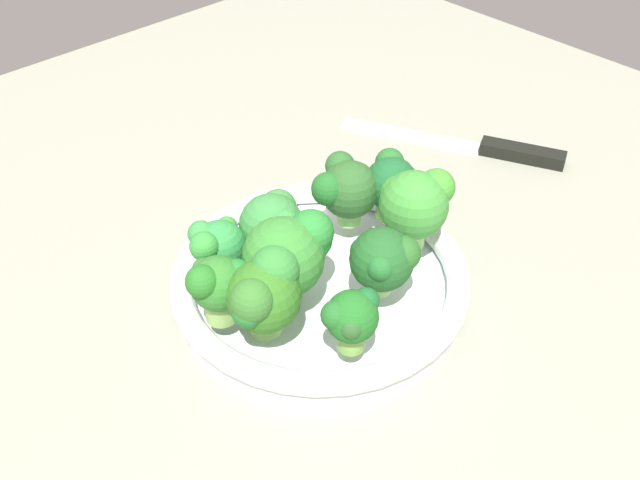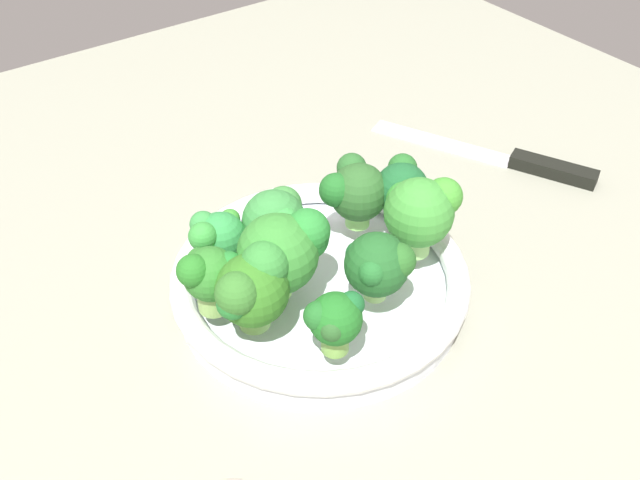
# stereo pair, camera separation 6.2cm
# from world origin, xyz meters

# --- Properties ---
(ground_plane) EXTENTS (1.30, 1.30, 0.03)m
(ground_plane) POSITION_xyz_m (0.00, 0.00, -0.01)
(ground_plane) COLOR gray
(bowl) EXTENTS (0.27, 0.27, 0.04)m
(bowl) POSITION_xyz_m (0.03, -0.02, 0.02)
(bowl) COLOR white
(bowl) RESTS_ON ground_plane
(broccoli_floret_0) EXTENTS (0.05, 0.05, 0.06)m
(broccoli_floret_0) POSITION_xyz_m (-0.02, -0.04, 0.07)
(broccoli_floret_0) COLOR #9DD372
(broccoli_floret_0) RESTS_ON bowl
(broccoli_floret_1) EXTENTS (0.06, 0.06, 0.06)m
(broccoli_floret_1) POSITION_xyz_m (0.06, -0.08, 0.08)
(broccoli_floret_1) COLOR #94D66C
(broccoli_floret_1) RESTS_ON bowl
(broccoli_floret_2) EXTENTS (0.06, 0.06, 0.07)m
(broccoli_floret_2) POSITION_xyz_m (0.01, 0.07, 0.08)
(broccoli_floret_2) COLOR #7BB755
(broccoli_floret_2) RESTS_ON bowl
(broccoli_floret_3) EXTENTS (0.06, 0.06, 0.06)m
(broccoli_floret_3) POSITION_xyz_m (0.07, -0.01, 0.07)
(broccoli_floret_3) COLOR #81BB4E
(broccoli_floret_3) RESTS_ON bowl
(broccoli_floret_4) EXTENTS (0.05, 0.05, 0.06)m
(broccoli_floret_4) POSITION_xyz_m (0.09, 0.05, 0.07)
(broccoli_floret_4) COLOR #8FC063
(broccoli_floret_4) RESTS_ON bowl
(broccoli_floret_5) EXTENTS (0.07, 0.09, 0.08)m
(broccoli_floret_5) POSITION_xyz_m (0.02, 0.02, 0.08)
(broccoli_floret_5) COLOR #90CF63
(broccoli_floret_5) RESTS_ON bowl
(broccoli_floret_6) EXTENTS (0.07, 0.07, 0.07)m
(broccoli_floret_6) POSITION_xyz_m (-0.00, -0.10, 0.08)
(broccoli_floret_6) COLOR #99D974
(broccoli_floret_6) RESTS_ON bowl
(broccoli_floret_7) EXTENTS (0.04, 0.05, 0.05)m
(broccoli_floret_7) POSITION_xyz_m (-0.05, 0.03, 0.07)
(broccoli_floret_7) COLOR #81B952
(broccoli_floret_7) RESTS_ON bowl
(broccoli_floret_8) EXTENTS (0.06, 0.05, 0.06)m
(broccoli_floret_8) POSITION_xyz_m (0.04, -0.12, 0.08)
(broccoli_floret_8) COLOR #76B056
(broccoli_floret_8) RESTS_ON bowl
(broccoli_floret_9) EXTENTS (0.05, 0.05, 0.06)m
(broccoli_floret_9) POSITION_xyz_m (0.04, 0.08, 0.07)
(broccoli_floret_9) COLOR #86B25B
(broccoli_floret_9) RESTS_ON bowl
(knife) EXTENTS (0.25, 0.14, 0.01)m
(knife) POSITION_xyz_m (0.08, -0.33, 0.01)
(knife) COLOR silver
(knife) RESTS_ON ground_plane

